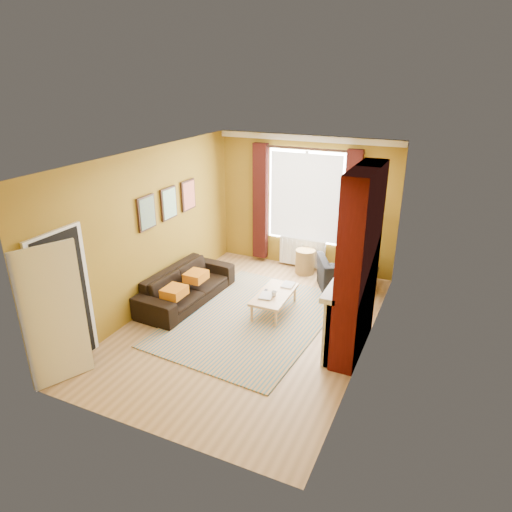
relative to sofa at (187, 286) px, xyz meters
name	(u,v)px	position (x,y,z in m)	size (l,w,h in m)	color
ground	(250,324)	(1.42, -0.29, -0.31)	(5.50, 5.50, 0.00)	olive
room_walls	(293,248)	(2.06, -0.02, 1.08)	(3.82, 5.54, 2.83)	olive
striped_rug	(251,319)	(1.36, -0.13, -0.30)	(2.63, 3.47, 0.02)	#316988
sofa	(187,286)	(0.00, 0.00, 0.00)	(2.12, 0.83, 0.62)	black
armchair	(345,274)	(2.54, 1.67, 0.02)	(1.01, 0.88, 0.66)	black
coffee_table	(274,295)	(1.63, 0.28, 0.02)	(0.57, 1.10, 0.36)	tan
wicker_stool	(305,261)	(1.57, 2.11, -0.05)	(0.49, 0.49, 0.51)	olive
floor_lamp	(377,229)	(2.97, 2.11, 0.86)	(0.28, 0.28, 1.48)	black
book_a	(260,295)	(1.44, 0.09, 0.07)	(0.22, 0.30, 0.03)	#999999
book_b	(283,284)	(1.63, 0.68, 0.07)	(0.21, 0.29, 0.02)	#999999
mug	(274,294)	(1.66, 0.18, 0.10)	(0.10, 0.10, 0.09)	#999999
tv_remote	(265,291)	(1.46, 0.27, 0.07)	(0.07, 0.16, 0.02)	#28282B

